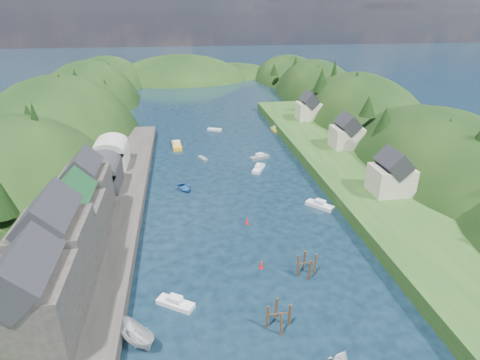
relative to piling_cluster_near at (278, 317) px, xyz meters
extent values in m
plane|color=black|center=(0.44, 55.52, -1.20)|extent=(600.00, 600.00, 0.00)
ellipsoid|color=black|center=(-44.56, 37.52, -9.64)|extent=(44.00, 75.56, 48.19)
ellipsoid|color=black|center=(-44.56, 80.52, -10.30)|extent=(44.00, 75.56, 52.00)
ellipsoid|color=black|center=(-44.56, 123.52, -9.64)|extent=(44.00, 75.56, 48.19)
ellipsoid|color=black|center=(-44.56, 165.52, -8.03)|extent=(44.00, 75.56, 39.00)
ellipsoid|color=black|center=(45.44, 37.52, -8.99)|extent=(36.00, 75.56, 44.49)
ellipsoid|color=black|center=(45.44, 80.52, -9.60)|extent=(36.00, 75.56, 48.00)
ellipsoid|color=black|center=(45.44, 123.52, -8.99)|extent=(36.00, 75.56, 44.49)
ellipsoid|color=black|center=(45.44, 165.52, -7.50)|extent=(36.00, 75.56, 36.00)
ellipsoid|color=black|center=(-9.56, 175.52, -11.20)|extent=(80.00, 60.00, 44.00)
ellipsoid|color=black|center=(18.44, 185.52, -13.20)|extent=(70.00, 56.00, 36.00)
cone|color=black|center=(-37.70, 45.12, 11.86)|extent=(3.35, 3.35, 9.12)
cone|color=black|center=(-41.20, 51.70, 11.26)|extent=(4.18, 4.18, 6.43)
cone|color=black|center=(-37.48, 72.05, 11.37)|extent=(4.73, 4.73, 5.60)
cone|color=black|center=(-41.84, 80.35, 12.44)|extent=(4.34, 4.34, 8.08)
cone|color=black|center=(-37.01, 87.78, 7.44)|extent=(5.28, 5.28, 5.61)
cone|color=black|center=(-42.24, 99.14, 11.42)|extent=(4.77, 4.77, 7.17)
cone|color=black|center=(-34.97, 107.80, 7.55)|extent=(4.07, 4.07, 5.52)
cone|color=black|center=(-40.48, 120.21, 8.46)|extent=(4.56, 4.56, 7.91)
cone|color=black|center=(-40.87, 129.87, 6.80)|extent=(4.75, 4.75, 5.34)
cone|color=black|center=(-38.53, 142.59, 7.93)|extent=(4.27, 4.27, 7.55)
cone|color=black|center=(41.50, 33.74, 9.86)|extent=(5.03, 5.03, 6.50)
cone|color=black|center=(34.83, 46.22, 9.08)|extent=(5.29, 5.29, 7.31)
cone|color=black|center=(34.86, 55.27, 10.79)|extent=(4.07, 4.07, 5.02)
cone|color=black|center=(39.50, 68.27, 6.70)|extent=(3.40, 3.40, 5.28)
cone|color=black|center=(42.21, 79.67, 10.71)|extent=(4.94, 4.94, 9.76)
cone|color=black|center=(34.38, 87.94, 11.54)|extent=(5.25, 5.25, 7.38)
cone|color=black|center=(42.73, 99.39, 11.91)|extent=(3.36, 3.36, 9.30)
cone|color=black|center=(41.95, 113.78, 9.42)|extent=(4.57, 4.57, 6.94)
cone|color=black|center=(43.75, 125.79, 8.00)|extent=(3.59, 3.59, 6.52)
cone|color=black|center=(39.49, 136.34, 10.36)|extent=(4.14, 4.14, 5.94)
cone|color=black|center=(32.04, 144.09, 7.17)|extent=(3.83, 3.83, 5.44)
cube|color=#2D2B28|center=(-23.56, 25.52, -0.20)|extent=(12.00, 110.00, 2.00)
cube|color=#234719|center=(-30.56, 25.52, 0.05)|extent=(12.00, 110.00, 2.50)
cube|color=#2D2B28|center=(-25.56, -0.48, 4.80)|extent=(8.00, 9.00, 8.00)
cube|color=black|center=(-25.56, -0.48, 9.76)|extent=(5.88, 9.36, 5.88)
cube|color=#2D2B28|center=(-25.56, 8.52, 5.30)|extent=(8.00, 9.00, 9.00)
cube|color=black|center=(-25.56, 8.52, 10.76)|extent=(5.88, 9.36, 5.88)
cube|color=#2D2B28|center=(-25.56, 17.52, 4.30)|extent=(8.00, 9.00, 7.00)
cube|color=#1E592D|center=(-25.56, 17.52, 8.76)|extent=(5.88, 9.36, 5.88)
cube|color=#2D2B28|center=(-25.56, 26.52, 4.80)|extent=(7.00, 8.00, 8.00)
cube|color=black|center=(-25.56, 26.52, 9.64)|extent=(5.15, 8.32, 5.15)
cube|color=#2D2D30|center=(-25.56, 38.52, 2.80)|extent=(7.00, 9.00, 4.00)
cylinder|color=#2D2D30|center=(-25.56, 38.52, 4.80)|extent=(7.00, 9.00, 7.00)
cube|color=#B2B2A8|center=(-25.56, 50.52, 2.80)|extent=(7.00, 9.00, 4.00)
cylinder|color=#B2B2A8|center=(-25.56, 50.52, 4.80)|extent=(7.00, 9.00, 7.00)
cube|color=#234719|center=(25.44, 45.52, 0.00)|extent=(16.00, 120.00, 2.40)
cube|color=beige|center=(27.44, 27.52, 3.70)|extent=(7.00, 6.00, 5.00)
cube|color=black|center=(27.44, 27.52, 7.04)|extent=(5.15, 6.24, 5.15)
cube|color=beige|center=(29.44, 53.52, 3.70)|extent=(7.00, 6.00, 5.00)
cube|color=black|center=(29.44, 53.52, 7.04)|extent=(5.15, 6.24, 5.15)
cube|color=beige|center=(28.44, 80.52, 3.70)|extent=(7.00, 6.00, 5.00)
cube|color=black|center=(28.44, 80.52, 7.04)|extent=(5.15, 6.24, 5.15)
cylinder|color=#382314|center=(1.30, 0.00, -0.03)|extent=(0.32, 0.32, 3.55)
cylinder|color=#382314|center=(0.00, 1.30, -0.03)|extent=(0.32, 0.32, 3.55)
cylinder|color=#382314|center=(-1.30, 0.00, -0.03)|extent=(0.32, 0.32, 3.55)
cylinder|color=#382314|center=(0.00, -1.30, -0.03)|extent=(0.32, 0.32, 3.55)
cylinder|color=#382314|center=(0.00, 0.00, 0.56)|extent=(3.12, 0.16, 0.16)
cylinder|color=#382314|center=(7.28, 8.95, 0.03)|extent=(0.32, 0.32, 3.67)
cylinder|color=#382314|center=(6.09, 10.14, 0.03)|extent=(0.32, 0.32, 3.67)
cylinder|color=#382314|center=(4.90, 8.95, 0.03)|extent=(0.32, 0.32, 3.67)
cylinder|color=#382314|center=(6.09, 7.76, 0.03)|extent=(0.32, 0.32, 3.67)
cylinder|color=#382314|center=(6.09, 8.95, 0.64)|extent=(2.86, 0.16, 0.16)
cone|color=#B3100E|center=(0.22, 11.30, -0.75)|extent=(0.70, 0.70, 0.90)
sphere|color=#B3100E|center=(0.22, 11.30, -0.25)|extent=(0.30, 0.30, 0.30)
cone|color=#B3100E|center=(0.23, 23.85, -0.75)|extent=(0.70, 0.70, 0.90)
sphere|color=#B3100E|center=(0.23, 23.85, -0.25)|extent=(0.30, 0.30, 0.30)
cube|color=slate|center=(-5.32, 56.43, -0.99)|extent=(2.40, 3.53, 0.47)
cube|color=silver|center=(6.75, 47.64, -0.88)|extent=(3.82, 5.40, 0.72)
cube|color=silver|center=(6.75, 47.64, -0.13)|extent=(1.87, 2.15, 0.70)
imported|color=#1A4991|center=(-10.02, 39.51, -0.86)|extent=(4.75, 5.63, 0.99)
cube|color=silver|center=(-11.78, 5.15, -0.90)|extent=(4.88, 3.92, 0.67)
cube|color=silver|center=(-11.78, 5.15, -0.18)|extent=(2.01, 1.84, 0.70)
cube|color=gold|center=(-11.49, 66.50, -0.78)|extent=(2.70, 6.83, 0.94)
cube|color=silver|center=(-11.49, 66.50, 0.08)|extent=(1.72, 2.45, 0.70)
imported|color=silver|center=(-15.98, -0.25, -0.19)|extent=(5.59, 6.07, 2.32)
cube|color=gold|center=(17.44, 77.45, -0.91)|extent=(1.84, 4.70, 0.65)
cube|color=silver|center=(17.44, 77.45, -0.21)|extent=(1.17, 1.68, 0.70)
cube|color=silver|center=(14.51, 28.02, -0.87)|extent=(4.82, 5.09, 0.74)
cube|color=silver|center=(14.51, 28.02, -0.12)|extent=(2.14, 2.19, 0.70)
cube|color=silver|center=(-0.37, 80.49, -0.94)|extent=(4.35, 3.10, 0.58)
cube|color=slate|center=(8.36, 54.84, -0.89)|extent=(5.19, 3.45, 0.69)
cube|color=silver|center=(8.36, 54.84, -0.16)|extent=(2.04, 1.73, 0.70)
camera|label=1|loc=(-9.58, -34.86, 32.83)|focal=30.00mm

